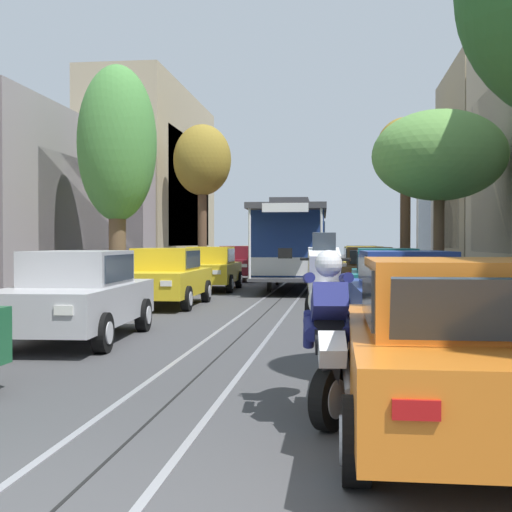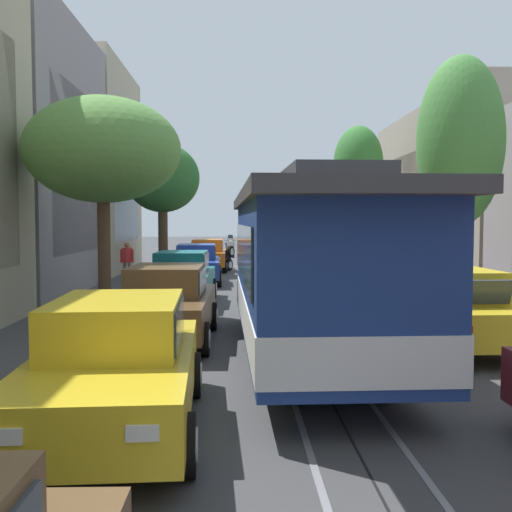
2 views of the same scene
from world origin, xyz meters
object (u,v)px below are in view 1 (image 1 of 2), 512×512
at_px(parked_car_blue_second_right, 405,295).
at_px(street_tree_kerb_right_second, 439,156).
at_px(parked_car_yellow_fifth_right, 363,265).
at_px(fire_hydrant, 496,320).
at_px(parked_car_silver_second_left, 77,295).
at_px(parked_car_yellow_mid_left, 166,277).
at_px(cable_car_trolley, 292,245).
at_px(street_tree_kerb_left_second, 117,147).
at_px(motorcycle_with_rider, 327,321).
at_px(parked_car_yellow_fourth_left, 211,268).
at_px(street_tree_kerb_left_mid, 202,162).
at_px(parked_car_brown_fourth_right, 369,270).
at_px(parked_car_brown_sixth_right, 361,261).
at_px(street_tree_kerb_right_mid, 406,154).
at_px(parked_car_orange_near_right, 453,348).
at_px(parked_car_teal_mid_right, 387,278).
at_px(parked_car_maroon_fifth_left, 238,263).
at_px(parked_car_beige_sixth_left, 255,260).

relative_size(parked_car_blue_second_right, street_tree_kerb_right_second, 0.78).
bearing_deg(parked_car_yellow_fifth_right, fire_hydrant, -84.45).
relative_size(parked_car_silver_second_left, fire_hydrant, 5.27).
distance_m(parked_car_yellow_mid_left, cable_car_trolley, 8.32).
height_order(street_tree_kerb_left_second, motorcycle_with_rider, street_tree_kerb_left_second).
distance_m(parked_car_yellow_fourth_left, cable_car_trolley, 3.32).
height_order(street_tree_kerb_left_second, street_tree_kerb_left_mid, street_tree_kerb_left_mid).
bearing_deg(parked_car_yellow_mid_left, parked_car_brown_fourth_right, 44.41).
distance_m(parked_car_yellow_mid_left, street_tree_kerb_right_second, 8.81).
xyz_separation_m(parked_car_brown_sixth_right, cable_car_trolley, (-2.85, -8.95, 0.86)).
bearing_deg(fire_hydrant, street_tree_kerb_right_mid, 88.77).
bearing_deg(street_tree_kerb_left_mid, parked_car_orange_near_right, -73.94).
distance_m(parked_car_orange_near_right, cable_car_trolley, 20.03).
distance_m(parked_car_silver_second_left, parked_car_yellow_fifth_right, 18.40).
height_order(parked_car_yellow_fourth_left, parked_car_yellow_fifth_right, same).
bearing_deg(street_tree_kerb_left_second, motorcycle_with_rider, -63.73).
distance_m(parked_car_silver_second_left, parked_car_teal_mid_right, 8.70).
bearing_deg(parked_car_maroon_fifth_left, parked_car_brown_fourth_right, -52.80).
bearing_deg(street_tree_kerb_right_mid, parked_car_brown_fourth_right, -102.44).
xyz_separation_m(parked_car_silver_second_left, parked_car_yellow_fourth_left, (-0.08, 12.99, 0.00)).
xyz_separation_m(parked_car_maroon_fifth_left, parked_car_brown_fourth_right, (5.65, -7.44, 0.00)).
height_order(street_tree_kerb_right_mid, fire_hydrant, street_tree_kerb_right_mid).
bearing_deg(street_tree_kerb_right_mid, parked_car_yellow_mid_left, -117.33).
distance_m(parked_car_maroon_fifth_left, parked_car_blue_second_right, 19.79).
xyz_separation_m(parked_car_yellow_mid_left, parked_car_beige_sixth_left, (0.10, 18.94, 0.00)).
relative_size(parked_car_yellow_fourth_left, parked_car_yellow_fifth_right, 1.00).
bearing_deg(cable_car_trolley, parked_car_yellow_fourth_left, -154.06).
bearing_deg(parked_car_brown_fourth_right, parked_car_yellow_fifth_right, 90.36).
bearing_deg(parked_car_yellow_fifth_right, parked_car_yellow_mid_left, -117.49).
relative_size(street_tree_kerb_left_second, motorcycle_with_rider, 3.79).
bearing_deg(street_tree_kerb_right_mid, parked_car_yellow_fourth_left, -131.58).
height_order(parked_car_silver_second_left, parked_car_yellow_fourth_left, same).
relative_size(parked_car_blue_second_right, street_tree_kerb_left_mid, 0.59).
bearing_deg(street_tree_kerb_right_second, parked_car_beige_sixth_left, 114.85).
distance_m(parked_car_brown_fourth_right, street_tree_kerb_left_second, 9.38).
bearing_deg(parked_car_brown_sixth_right, parked_car_maroon_fifth_left, -147.27).
relative_size(parked_car_teal_mid_right, parked_car_yellow_fifth_right, 0.99).
height_order(parked_car_yellow_mid_left, parked_car_orange_near_right, same).
bearing_deg(street_tree_kerb_right_second, street_tree_kerb_left_mid, 128.79).
bearing_deg(parked_car_silver_second_left, parked_car_beige_sixth_left, 90.04).
relative_size(parked_car_brown_fourth_right, street_tree_kerb_right_mid, 0.57).
distance_m(parked_car_teal_mid_right, street_tree_kerb_left_mid, 17.40).
bearing_deg(parked_car_orange_near_right, parked_car_silver_second_left, 135.94).
height_order(parked_car_silver_second_left, street_tree_kerb_left_mid, street_tree_kerb_left_mid).
distance_m(parked_car_teal_mid_right, street_tree_kerb_right_second, 4.80).
height_order(parked_car_maroon_fifth_left, parked_car_brown_fourth_right, same).
bearing_deg(parked_car_beige_sixth_left, street_tree_kerb_right_second, -65.15).
bearing_deg(parked_car_teal_mid_right, parked_car_yellow_mid_left, 178.42).
relative_size(parked_car_maroon_fifth_left, parked_car_beige_sixth_left, 1.00).
bearing_deg(parked_car_silver_second_left, parked_car_teal_mid_right, 48.07).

